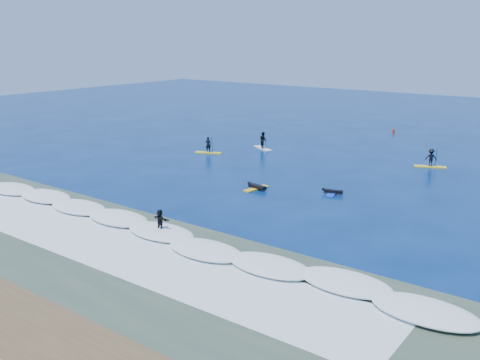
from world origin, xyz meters
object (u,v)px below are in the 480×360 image
Objects in this scene: prone_paddler_far at (332,192)px; wave_surfer at (160,222)px; sup_paddler_left at (208,147)px; sup_paddler_right at (431,159)px; prone_paddler_near at (256,187)px; marker_buoy at (393,131)px; sup_paddler_center at (263,142)px.

wave_surfer is at bearing 146.73° from prone_paddler_far.
sup_paddler_right is (20.19, 7.47, 0.16)m from sup_paddler_left.
sup_paddler_right is at bearing -20.02° from prone_paddler_near.
prone_paddler_far is 28.59m from marker_buoy.
prone_paddler_far is (-3.24, -13.07, -0.62)m from sup_paddler_right.
prone_paddler_near is at bearing -57.53° from sup_paddler_left.
prone_paddler_far is (13.67, -10.72, -0.65)m from sup_paddler_center.
marker_buoy reaches higher than prone_paddler_far.
wave_surfer is (12.54, -19.49, 0.20)m from sup_paddler_left.
sup_paddler_center is at bearing -113.99° from marker_buoy.
sup_paddler_left reaches higher than prone_paddler_near.
sup_paddler_left is 14.06m from prone_paddler_near.
wave_surfer is at bearing -39.65° from sup_paddler_center.
marker_buoy is (-9.24, 14.89, -0.46)m from sup_paddler_right.
sup_paddler_right is at bearing 74.05° from wave_surfer.
sup_paddler_left reaches higher than prone_paddler_far.
sup_paddler_center is 17.38m from prone_paddler_far.
wave_surfer is at bearing -87.84° from marker_buoy.
sup_paddler_right is 13.48m from prone_paddler_far.
prone_paddler_far is 14.59m from wave_surfer.
sup_paddler_right reaches higher than prone_paddler_near.
wave_surfer is at bearing -80.21° from sup_paddler_left.
sup_paddler_center is 1.26× the size of prone_paddler_near.
marker_buoy is (10.96, 22.36, -0.30)m from sup_paddler_left.
wave_surfer is (-7.66, -26.96, 0.04)m from sup_paddler_right.
sup_paddler_left reaches higher than marker_buoy.
prone_paddler_far is 1.07× the size of wave_surfer.
sup_paddler_center is (3.29, 5.12, 0.18)m from sup_paddler_left.
prone_paddler_near is at bearing -142.14° from sup_paddler_right.
wave_surfer is (0.96, -11.51, 0.64)m from prone_paddler_near.
marker_buoy is at bearing 92.07° from wave_surfer.
sup_paddler_right is (16.91, 2.35, -0.02)m from sup_paddler_center.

